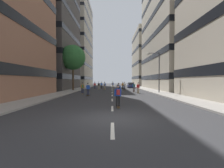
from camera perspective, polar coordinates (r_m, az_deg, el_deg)
ground_plane at (r=34.74m, az=-0.00°, el=-2.13°), size 157.08×157.08×0.00m
sidewalk_left at (r=38.83m, az=-11.86°, el=-1.70°), size 2.84×72.00×0.14m
sidewalk_right at (r=38.84m, az=11.85°, el=-1.69°), size 2.84×72.00×0.14m
lane_markings at (r=36.56m, az=-0.00°, el=-1.96°), size 0.16×62.20×0.01m
building_left_mid at (r=44.12m, az=-25.79°, el=21.02°), size 17.16×16.80×33.94m
building_left_far at (r=68.15m, az=-15.76°, el=14.38°), size 17.16×22.98×34.94m
building_right_mid at (r=44.03m, az=25.76°, el=20.63°), size 17.16×23.84×33.31m
building_right_far at (r=66.98m, az=15.69°, el=8.95°), size 17.16×19.12×21.92m
parked_car_near at (r=44.73m, az=6.87°, el=-0.48°), size 1.82×4.40×1.52m
street_tree_near at (r=32.95m, az=-14.20°, el=9.42°), size 5.04×5.04×9.16m
streetlamp_right at (r=26.46m, az=16.16°, el=5.71°), size 2.13×0.30×6.50m
skater_0 at (r=24.43m, az=-10.85°, el=-1.23°), size 0.57×0.92×1.78m
skater_1 at (r=33.95m, az=4.61°, el=-0.55°), size 0.56×0.92×1.78m
skater_2 at (r=37.20m, az=3.95°, el=-0.39°), size 0.57×0.92×1.78m
skater_3 at (r=34.55m, az=-2.76°, el=-0.47°), size 0.56×0.92×1.78m
skater_4 at (r=20.38m, az=2.42°, el=-1.70°), size 0.55×0.91×1.78m
skater_5 at (r=25.52m, az=9.60°, el=-1.11°), size 0.57×0.92×1.78m
skater_6 at (r=36.45m, az=-4.92°, el=-0.43°), size 0.56×0.92×1.78m
skater_7 at (r=39.18m, az=-3.93°, el=-0.30°), size 0.55×0.91×1.78m
skater_8 at (r=11.89m, az=2.16°, el=-3.85°), size 0.55×0.92×1.78m
skater_9 at (r=27.98m, az=8.00°, el=-0.90°), size 0.53×0.90×1.78m
skater_10 at (r=37.65m, az=-6.41°, el=-0.38°), size 0.57×0.92×1.78m
skater_11 at (r=43.74m, az=0.24°, el=-0.09°), size 0.55×0.92×1.78m
skater_12 at (r=21.67m, az=-8.85°, el=-1.62°), size 0.56×0.92×1.78m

